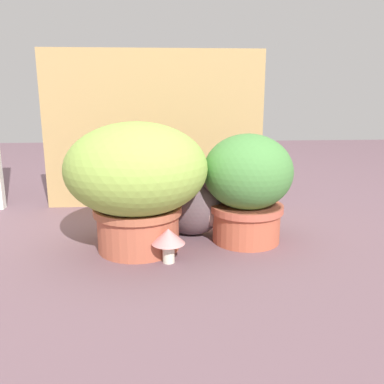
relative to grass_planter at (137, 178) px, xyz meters
name	(u,v)px	position (x,y,z in m)	size (l,w,h in m)	color
ground_plane	(152,250)	(0.04, -0.02, -0.25)	(6.00, 6.00, 0.00)	#6E515B
cardboard_backdrop	(155,130)	(0.05, 0.54, 0.11)	(0.99, 0.03, 0.70)	tan
grass_planter	(137,178)	(0.00, 0.00, 0.00)	(0.47, 0.47, 0.43)	#B95D43
leafy_planter	(247,185)	(0.38, 0.05, -0.04)	(0.31, 0.31, 0.38)	#BF5A3F
cat	(193,203)	(0.20, 0.12, -0.12)	(0.34, 0.30, 0.32)	#604D53
mushroom_ornament_red	(148,224)	(0.04, -0.06, -0.14)	(0.09, 0.09, 0.14)	silver
mushroom_ornament_pink	(168,238)	(0.10, -0.13, -0.17)	(0.11, 0.11, 0.11)	silver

